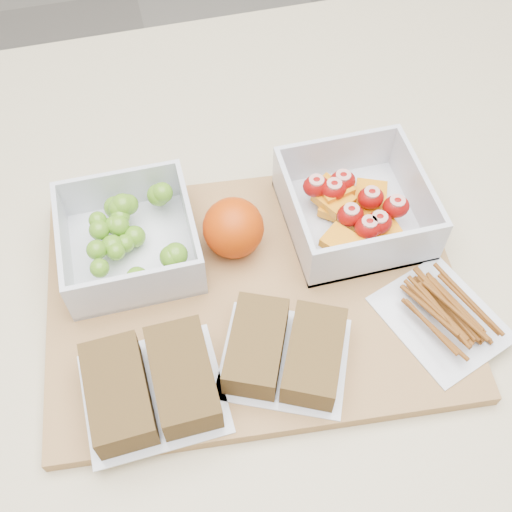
% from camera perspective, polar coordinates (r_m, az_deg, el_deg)
% --- Properties ---
extents(ground, '(4.00, 4.00, 0.00)m').
position_cam_1_polar(ground, '(1.53, 0.00, -20.15)').
color(ground, gray).
rests_on(ground, ground).
extents(counter, '(1.20, 0.90, 0.90)m').
position_cam_1_polar(counter, '(1.09, 0.00, -14.56)').
color(counter, beige).
rests_on(counter, ground).
extents(cutting_board, '(0.45, 0.34, 0.02)m').
position_cam_1_polar(cutting_board, '(0.67, -0.17, -3.39)').
color(cutting_board, '#A27543').
rests_on(cutting_board, counter).
extents(grape_container, '(0.14, 0.14, 0.06)m').
position_cam_1_polar(grape_container, '(0.68, -11.08, 1.67)').
color(grape_container, silver).
rests_on(grape_container, cutting_board).
extents(fruit_container, '(0.14, 0.14, 0.06)m').
position_cam_1_polar(fruit_container, '(0.70, 8.74, 4.26)').
color(fruit_container, silver).
rests_on(fruit_container, cutting_board).
extents(orange, '(0.06, 0.06, 0.06)m').
position_cam_1_polar(orange, '(0.66, -2.03, 2.52)').
color(orange, '#C33B04').
rests_on(orange, cutting_board).
extents(sandwich_bag_left, '(0.13, 0.12, 0.04)m').
position_cam_1_polar(sandwich_bag_left, '(0.60, -9.31, -11.31)').
color(sandwich_bag_left, silver).
rests_on(sandwich_bag_left, cutting_board).
extents(sandwich_bag_center, '(0.15, 0.14, 0.04)m').
position_cam_1_polar(sandwich_bag_center, '(0.61, 2.60, -8.43)').
color(sandwich_bag_center, silver).
rests_on(sandwich_bag_center, cutting_board).
extents(pretzel_bag, '(0.13, 0.14, 0.03)m').
position_cam_1_polar(pretzel_bag, '(0.66, 16.35, -4.85)').
color(pretzel_bag, silver).
rests_on(pretzel_bag, cutting_board).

